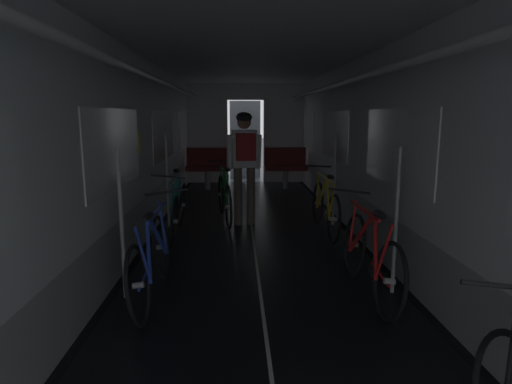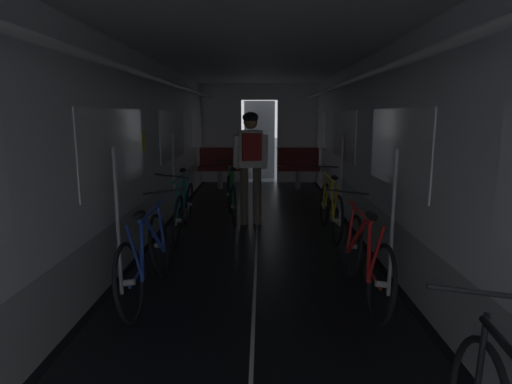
{
  "view_description": "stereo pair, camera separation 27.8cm",
  "coord_description": "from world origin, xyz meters",
  "px_view_note": "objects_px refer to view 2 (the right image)",
  "views": [
    {
      "loc": [
        -0.21,
        -1.73,
        1.69
      ],
      "look_at": [
        0.0,
        3.1,
        0.81
      ],
      "focal_mm": 30.04,
      "sensor_mm": 36.0,
      "label": 1
    },
    {
      "loc": [
        0.07,
        -1.73,
        1.69
      ],
      "look_at": [
        0.0,
        3.1,
        0.81
      ],
      "focal_mm": 30.04,
      "sensor_mm": 36.0,
      "label": 2
    }
  ],
  "objects_px": {
    "bicycle_blue": "(146,257)",
    "bench_seat_far_left": "(220,164)",
    "bicycle_teal": "(183,208)",
    "person_cyclist_aisle": "(251,156)",
    "bicycle_green_in_aisle": "(231,197)",
    "bicycle_yellow": "(330,208)",
    "bicycle_red": "(365,258)",
    "bench_seat_far_right": "(298,164)"
  },
  "relations": [
    {
      "from": "bench_seat_far_left",
      "to": "bench_seat_far_right",
      "type": "bearing_deg",
      "value": 0.0
    },
    {
      "from": "bench_seat_far_left",
      "to": "bicycle_red",
      "type": "height_order",
      "value": "same"
    },
    {
      "from": "bench_seat_far_left",
      "to": "bicycle_blue",
      "type": "relative_size",
      "value": 0.58
    },
    {
      "from": "bench_seat_far_left",
      "to": "person_cyclist_aisle",
      "type": "distance_m",
      "value": 3.46
    },
    {
      "from": "bicycle_teal",
      "to": "bench_seat_far_left",
      "type": "bearing_deg",
      "value": 87.84
    },
    {
      "from": "bicycle_green_in_aisle",
      "to": "bicycle_teal",
      "type": "bearing_deg",
      "value": -127.41
    },
    {
      "from": "bicycle_yellow",
      "to": "bench_seat_far_left",
      "type": "bearing_deg",
      "value": 116.56
    },
    {
      "from": "person_cyclist_aisle",
      "to": "bicycle_red",
      "type": "bearing_deg",
      "value": -67.26
    },
    {
      "from": "bicycle_red",
      "to": "bicycle_teal",
      "type": "xyz_separation_m",
      "value": [
        -2.07,
        2.13,
        0.0
      ]
    },
    {
      "from": "bench_seat_far_left",
      "to": "bicycle_teal",
      "type": "distance_m",
      "value": 3.89
    },
    {
      "from": "bicycle_blue",
      "to": "bicycle_red",
      "type": "distance_m",
      "value": 2.03
    },
    {
      "from": "bicycle_yellow",
      "to": "bicycle_blue",
      "type": "bearing_deg",
      "value": -133.95
    },
    {
      "from": "bicycle_blue",
      "to": "bench_seat_far_left",
      "type": "bearing_deg",
      "value": 88.98
    },
    {
      "from": "bicycle_red",
      "to": "bench_seat_far_right",
      "type": "bearing_deg",
      "value": 91.18
    },
    {
      "from": "bicycle_red",
      "to": "bicycle_teal",
      "type": "bearing_deg",
      "value": 134.19
    },
    {
      "from": "bench_seat_far_right",
      "to": "bicycle_teal",
      "type": "distance_m",
      "value": 4.35
    },
    {
      "from": "bicycle_blue",
      "to": "person_cyclist_aisle",
      "type": "bearing_deg",
      "value": 71.3
    },
    {
      "from": "bench_seat_far_left",
      "to": "bench_seat_far_right",
      "type": "xyz_separation_m",
      "value": [
        1.8,
        0.0,
        0.0
      ]
    },
    {
      "from": "person_cyclist_aisle",
      "to": "bicycle_green_in_aisle",
      "type": "height_order",
      "value": "person_cyclist_aisle"
    },
    {
      "from": "bench_seat_far_left",
      "to": "bicycle_yellow",
      "type": "height_order",
      "value": "bench_seat_far_left"
    },
    {
      "from": "bicycle_yellow",
      "to": "bicycle_blue",
      "type": "xyz_separation_m",
      "value": [
        -2.05,
        -2.12,
        -0.0
      ]
    },
    {
      "from": "bicycle_yellow",
      "to": "bicycle_red",
      "type": "distance_m",
      "value": 2.13
    },
    {
      "from": "bicycle_teal",
      "to": "person_cyclist_aisle",
      "type": "distance_m",
      "value": 1.29
    },
    {
      "from": "person_cyclist_aisle",
      "to": "bicycle_teal",
      "type": "bearing_deg",
      "value": -149.64
    },
    {
      "from": "bicycle_red",
      "to": "bicycle_green_in_aisle",
      "type": "relative_size",
      "value": 1.01
    },
    {
      "from": "bench_seat_far_right",
      "to": "bicycle_green_in_aisle",
      "type": "distance_m",
      "value": 3.34
    },
    {
      "from": "bench_seat_far_left",
      "to": "person_cyclist_aisle",
      "type": "xyz_separation_m",
      "value": [
        0.8,
        -3.33,
        0.5
      ]
    },
    {
      "from": "bicycle_blue",
      "to": "bicycle_green_in_aisle",
      "type": "distance_m",
      "value": 3.0
    },
    {
      "from": "person_cyclist_aisle",
      "to": "bench_seat_far_left",
      "type": "bearing_deg",
      "value": 103.51
    },
    {
      "from": "bench_seat_far_right",
      "to": "bicycle_yellow",
      "type": "bearing_deg",
      "value": -87.93
    },
    {
      "from": "bicycle_teal",
      "to": "person_cyclist_aisle",
      "type": "height_order",
      "value": "person_cyclist_aisle"
    },
    {
      "from": "bench_seat_far_right",
      "to": "person_cyclist_aisle",
      "type": "relative_size",
      "value": 0.57
    },
    {
      "from": "bicycle_blue",
      "to": "bicycle_green_in_aisle",
      "type": "relative_size",
      "value": 1.01
    },
    {
      "from": "bicycle_yellow",
      "to": "bicycle_red",
      "type": "height_order",
      "value": "bicycle_red"
    },
    {
      "from": "person_cyclist_aisle",
      "to": "bicycle_green_in_aisle",
      "type": "xyz_separation_m",
      "value": [
        -0.32,
        0.27,
        -0.69
      ]
    },
    {
      "from": "bicycle_yellow",
      "to": "person_cyclist_aisle",
      "type": "height_order",
      "value": "person_cyclist_aisle"
    },
    {
      "from": "bicycle_blue",
      "to": "bicycle_teal",
      "type": "distance_m",
      "value": 2.12
    },
    {
      "from": "bench_seat_far_left",
      "to": "person_cyclist_aisle",
      "type": "relative_size",
      "value": 0.57
    },
    {
      "from": "bench_seat_far_right",
      "to": "bicycle_teal",
      "type": "bearing_deg",
      "value": -116.64
    },
    {
      "from": "bench_seat_far_left",
      "to": "bicycle_green_in_aisle",
      "type": "bearing_deg",
      "value": -81.08
    },
    {
      "from": "person_cyclist_aisle",
      "to": "bicycle_green_in_aisle",
      "type": "relative_size",
      "value": 1.03
    },
    {
      "from": "bench_seat_far_right",
      "to": "bicycle_yellow",
      "type": "distance_m",
      "value": 3.89
    }
  ]
}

